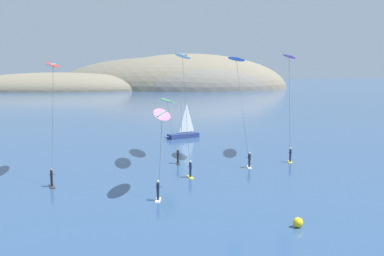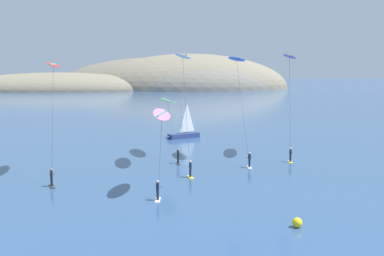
% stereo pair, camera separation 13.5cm
% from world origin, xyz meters
% --- Properties ---
extents(headland_island, '(137.02, 50.96, 29.28)m').
position_xyz_m(headland_island, '(-2.57, 186.27, 0.00)').
color(headland_island, '#7A705B').
rests_on(headland_island, ground).
extents(sailboat_near, '(5.69, 3.63, 5.70)m').
position_xyz_m(sailboat_near, '(-4.52, 52.03, 0.64)').
color(sailboat_near, navy).
rests_on(sailboat_near, ground).
extents(kitesurfer_blue, '(2.13, 8.29, 11.88)m').
position_xyz_m(kitesurfer_blue, '(1.02, 36.09, 10.62)').
color(kitesurfer_blue, silver).
rests_on(kitesurfer_blue, ground).
extents(kitesurfer_white, '(2.04, 9.43, 12.22)m').
position_xyz_m(kitesurfer_white, '(-5.34, 32.70, 11.12)').
color(kitesurfer_white, yellow).
rests_on(kitesurfer_white, ground).
extents(kitesurfer_red, '(1.94, 8.72, 11.26)m').
position_xyz_m(kitesurfer_red, '(-18.20, 29.61, 10.09)').
color(kitesurfer_red, '#2D2D33').
rests_on(kitesurfer_red, ground).
extents(kitesurfer_purple, '(2.52, 8.16, 12.20)m').
position_xyz_m(kitesurfer_purple, '(7.47, 37.74, 11.13)').
color(kitesurfer_purple, yellow).
rests_on(kitesurfer_purple, ground).
extents(kitesurfer_pink, '(2.19, 5.60, 7.35)m').
position_xyz_m(kitesurfer_pink, '(-7.71, 21.89, 6.33)').
color(kitesurfer_pink, silver).
rests_on(kitesurfer_pink, ground).
extents(kitesurfer_green, '(2.76, 9.50, 6.93)m').
position_xyz_m(kitesurfer_green, '(-6.84, 39.31, 6.25)').
color(kitesurfer_green, '#2D2D33').
rests_on(kitesurfer_green, ground).
extents(marker_buoy, '(0.70, 0.70, 0.70)m').
position_xyz_m(marker_buoy, '(1.43, 12.71, 0.35)').
color(marker_buoy, yellow).
rests_on(marker_buoy, ground).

